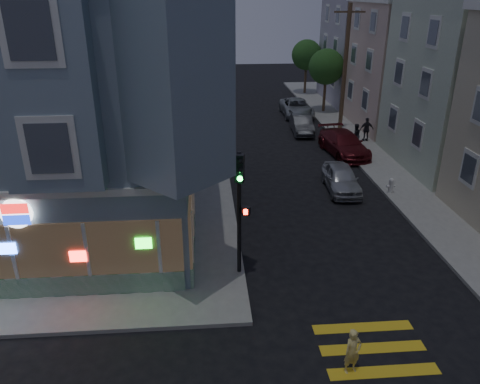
{
  "coord_description": "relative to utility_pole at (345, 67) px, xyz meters",
  "views": [
    {
      "loc": [
        1.64,
        -10.01,
        9.91
      ],
      "look_at": [
        2.97,
        6.72,
        2.66
      ],
      "focal_mm": 35.0,
      "sensor_mm": 36.0,
      "label": 1
    }
  ],
  "objects": [
    {
      "name": "row_house_c",
      "position": [
        7.5,
        1.0,
        -0.15
      ],
      "size": [
        12.0,
        8.6,
        9.0
      ],
      "primitive_type": "cube",
      "color": "beige",
      "rests_on": "sidewalk_ne"
    },
    {
      "name": "corner_building",
      "position": [
        -18.0,
        -13.02,
        1.02
      ],
      "size": [
        14.6,
        14.6,
        11.4
      ],
      "color": "slate",
      "rests_on": "sidewalk_nw"
    },
    {
      "name": "fire_hydrant",
      "position": [
        -0.7,
        -12.17,
        -4.22
      ],
      "size": [
        0.46,
        0.27,
        0.8
      ],
      "color": "silver",
      "rests_on": "sidewalk_ne"
    },
    {
      "name": "ground",
      "position": [
        -12.0,
        -24.0,
        -4.8
      ],
      "size": [
        120.0,
        120.0,
        0.0
      ],
      "primitive_type": "plane",
      "color": "black",
      "rests_on": "ground"
    },
    {
      "name": "utility_pole",
      "position": [
        0.0,
        0.0,
        0.0
      ],
      "size": [
        2.2,
        0.3,
        9.0
      ],
      "color": "#4C3826",
      "rests_on": "sidewalk_ne"
    },
    {
      "name": "parked_car_c",
      "position": [
        -1.3,
        -5.46,
        -4.05
      ],
      "size": [
        2.72,
        5.34,
        1.48
      ],
      "primitive_type": "imported",
      "rotation": [
        0.0,
        0.0,
        0.13
      ],
      "color": "maroon",
      "rests_on": "ground"
    },
    {
      "name": "pedestrian_b",
      "position": [
        1.0,
        -3.04,
        -3.82
      ],
      "size": [
        0.99,
        0.46,
        1.66
      ],
      "primitive_type": "imported",
      "rotation": [
        0.0,
        0.0,
        3.2
      ],
      "color": "black",
      "rests_on": "sidewalk_ne"
    },
    {
      "name": "traffic_signal",
      "position": [
        -9.18,
        -19.12,
        -1.44
      ],
      "size": [
        0.6,
        0.53,
        4.74
      ],
      "rotation": [
        0.0,
        0.0,
        -0.32
      ],
      "color": "black",
      "rests_on": "sidewalk_nw"
    },
    {
      "name": "running_child",
      "position": [
        -6.44,
        -24.14,
        -4.09
      ],
      "size": [
        0.59,
        0.47,
        1.41
      ],
      "primitive_type": "imported",
      "rotation": [
        0.0,
        0.0,
        0.28
      ],
      "color": "#EBD678",
      "rests_on": "ground"
    },
    {
      "name": "street_tree_far",
      "position": [
        0.2,
        14.0,
        -0.86
      ],
      "size": [
        3.0,
        3.0,
        5.3
      ],
      "color": "#4C3826",
      "rests_on": "sidewalk_ne"
    },
    {
      "name": "parked_car_d",
      "position": [
        -2.43,
        4.94,
        -4.08
      ],
      "size": [
        2.39,
        5.14,
        1.43
      ],
      "primitive_type": "imported",
      "rotation": [
        0.0,
        0.0,
        0.01
      ],
      "color": "#969CA0",
      "rests_on": "ground"
    },
    {
      "name": "pedestrian_a",
      "position": [
        -0.2,
        -4.34,
        -3.85
      ],
      "size": [
        0.84,
        0.69,
        1.59
      ],
      "primitive_type": "imported",
      "rotation": [
        0.0,
        0.0,
        3.26
      ],
      "color": "black",
      "rests_on": "sidewalk_ne"
    },
    {
      "name": "street_tree_near",
      "position": [
        0.2,
        6.0,
        -0.86
      ],
      "size": [
        3.0,
        3.0,
        5.3
      ],
      "color": "#4C3826",
      "rests_on": "sidewalk_ne"
    },
    {
      "name": "parked_car_b",
      "position": [
        -3.01,
        -0.26,
        -4.13
      ],
      "size": [
        1.62,
        4.1,
        1.33
      ],
      "primitive_type": "imported",
      "rotation": [
        0.0,
        0.0,
        -0.05
      ],
      "color": "#3C3E42",
      "rests_on": "ground"
    },
    {
      "name": "row_house_d",
      "position": [
        7.5,
        10.0,
        0.6
      ],
      "size": [
        12.0,
        8.6,
        10.5
      ],
      "primitive_type": "cube",
      "color": "#A19BAB",
      "rests_on": "sidewalk_ne"
    },
    {
      "name": "parked_car_a",
      "position": [
        -3.12,
        -11.31,
        -4.11
      ],
      "size": [
        1.84,
        4.1,
        1.37
      ],
      "primitive_type": "imported",
      "rotation": [
        0.0,
        0.0,
        -0.06
      ],
      "color": "#ACAFB4",
      "rests_on": "ground"
    }
  ]
}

